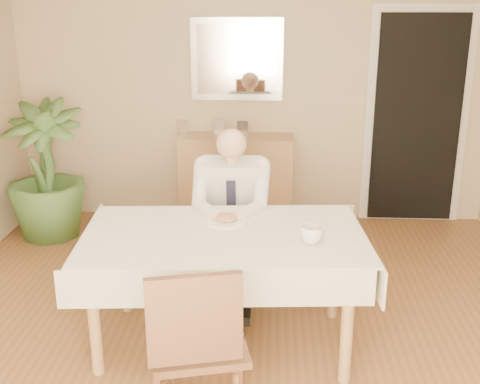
# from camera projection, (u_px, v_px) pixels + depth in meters

# --- Properties ---
(room) EXTENTS (5.00, 5.02, 2.60)m
(room) POSITION_uv_depth(u_px,v_px,m) (236.00, 152.00, 3.32)
(room) COLOR brown
(room) RESTS_ON ground
(doorway) EXTENTS (0.96, 0.07, 2.10)m
(doorway) POSITION_uv_depth(u_px,v_px,m) (416.00, 120.00, 5.66)
(doorway) COLOR silver
(doorway) RESTS_ON ground
(mirror) EXTENTS (0.86, 0.04, 0.76)m
(mirror) POSITION_uv_depth(u_px,v_px,m) (237.00, 60.00, 5.59)
(mirror) COLOR silver
(mirror) RESTS_ON room
(dining_table) EXTENTS (1.79, 1.14, 0.75)m
(dining_table) POSITION_uv_depth(u_px,v_px,m) (224.00, 246.00, 3.66)
(dining_table) COLOR #9A7249
(dining_table) RESTS_ON ground
(chair_far) EXTENTS (0.43, 0.43, 0.85)m
(chair_far) POSITION_uv_depth(u_px,v_px,m) (234.00, 223.00, 4.55)
(chair_far) COLOR #472C19
(chair_far) RESTS_ON ground
(chair_near) EXTENTS (0.53, 0.54, 0.94)m
(chair_near) POSITION_uv_depth(u_px,v_px,m) (199.00, 341.00, 2.90)
(chair_near) COLOR #472C19
(chair_near) RESTS_ON ground
(seated_man) EXTENTS (0.48, 0.72, 1.24)m
(seated_man) POSITION_uv_depth(u_px,v_px,m) (231.00, 209.00, 4.21)
(seated_man) COLOR silver
(seated_man) RESTS_ON ground
(plate) EXTENTS (0.26, 0.26, 0.02)m
(plate) POSITION_uv_depth(u_px,v_px,m) (226.00, 221.00, 3.80)
(plate) COLOR white
(plate) RESTS_ON dining_table
(food) EXTENTS (0.14, 0.14, 0.06)m
(food) POSITION_uv_depth(u_px,v_px,m) (226.00, 218.00, 3.79)
(food) COLOR #8D5D3E
(food) RESTS_ON dining_table
(knife) EXTENTS (0.01, 0.13, 0.01)m
(knife) POSITION_uv_depth(u_px,v_px,m) (232.00, 222.00, 3.73)
(knife) COLOR silver
(knife) RESTS_ON dining_table
(fork) EXTENTS (0.01, 0.13, 0.01)m
(fork) POSITION_uv_depth(u_px,v_px,m) (219.00, 222.00, 3.74)
(fork) COLOR silver
(fork) RESTS_ON dining_table
(coffee_mug) EXTENTS (0.14, 0.14, 0.10)m
(coffee_mug) POSITION_uv_depth(u_px,v_px,m) (311.00, 235.00, 3.47)
(coffee_mug) COLOR white
(coffee_mug) RESTS_ON dining_table
(sideboard) EXTENTS (1.07, 0.37, 0.86)m
(sideboard) POSITION_uv_depth(u_px,v_px,m) (236.00, 179.00, 5.80)
(sideboard) COLOR #9A7249
(sideboard) RESTS_ON ground
(photo_frame_left) EXTENTS (0.10, 0.02, 0.14)m
(photo_frame_left) POSITION_uv_depth(u_px,v_px,m) (182.00, 127.00, 5.70)
(photo_frame_left) COLOR silver
(photo_frame_left) RESTS_ON sideboard
(photo_frame_center) EXTENTS (0.10, 0.02, 0.14)m
(photo_frame_center) POSITION_uv_depth(u_px,v_px,m) (219.00, 127.00, 5.73)
(photo_frame_center) COLOR silver
(photo_frame_center) RESTS_ON sideboard
(photo_frame_right) EXTENTS (0.10, 0.02, 0.14)m
(photo_frame_right) POSITION_uv_depth(u_px,v_px,m) (242.00, 128.00, 5.66)
(photo_frame_right) COLOR silver
(photo_frame_right) RESTS_ON sideboard
(potted_palm) EXTENTS (0.74, 0.74, 1.25)m
(potted_palm) POSITION_uv_depth(u_px,v_px,m) (46.00, 171.00, 5.37)
(potted_palm) COLOR #395C29
(potted_palm) RESTS_ON ground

